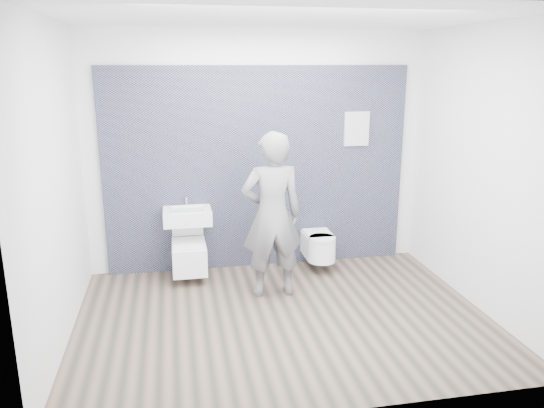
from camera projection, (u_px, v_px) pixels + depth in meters
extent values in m
plane|color=brown|center=(283.00, 317.00, 5.21)|extent=(4.00, 4.00, 0.00)
plane|color=silver|center=(258.00, 152.00, 6.27)|extent=(4.00, 0.00, 4.00)
plane|color=silver|center=(333.00, 226.00, 3.43)|extent=(4.00, 0.00, 4.00)
plane|color=silver|center=(54.00, 188.00, 4.49)|extent=(0.00, 3.00, 3.00)
plane|color=silver|center=(483.00, 170.00, 5.21)|extent=(0.00, 3.00, 3.00)
plane|color=white|center=(285.00, 17.00, 4.49)|extent=(4.00, 4.00, 0.00)
cube|color=black|center=(259.00, 264.00, 6.61)|extent=(3.60, 0.06, 2.40)
cube|color=white|center=(187.00, 216.00, 6.04)|extent=(0.54, 0.41, 0.16)
cube|color=silver|center=(187.00, 210.00, 6.00)|extent=(0.38, 0.27, 0.03)
cylinder|color=silver|center=(186.00, 201.00, 6.14)|extent=(0.02, 0.02, 0.14)
cylinder|color=silver|center=(186.00, 197.00, 6.08)|extent=(0.02, 0.09, 0.02)
cylinder|color=silver|center=(187.00, 223.00, 6.25)|extent=(0.04, 0.04, 0.11)
cube|color=white|center=(189.00, 257.00, 6.09)|extent=(0.38, 0.55, 0.32)
cylinder|color=silver|center=(189.00, 246.00, 6.01)|extent=(0.27, 0.27, 0.03)
cube|color=white|center=(189.00, 244.00, 6.01)|extent=(0.36, 0.44, 0.02)
cube|color=white|center=(187.00, 221.00, 6.16)|extent=(0.36, 0.11, 0.40)
cube|color=silver|center=(189.00, 259.00, 6.35)|extent=(0.10, 0.06, 0.08)
cube|color=white|center=(317.00, 245.00, 6.45)|extent=(0.33, 0.38, 0.27)
cylinder|color=white|center=(322.00, 250.00, 6.26)|extent=(0.33, 0.33, 0.27)
cube|color=white|center=(318.00, 233.00, 6.38)|extent=(0.31, 0.37, 0.03)
cylinder|color=white|center=(322.00, 238.00, 6.21)|extent=(0.31, 0.31, 0.03)
cube|color=silver|center=(314.00, 248.00, 6.62)|extent=(0.09, 0.06, 0.08)
cube|color=white|center=(351.00, 259.00, 6.78)|extent=(0.31, 0.03, 0.41)
imported|color=slate|center=(272.00, 216.00, 5.52)|extent=(0.65, 0.44, 1.77)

